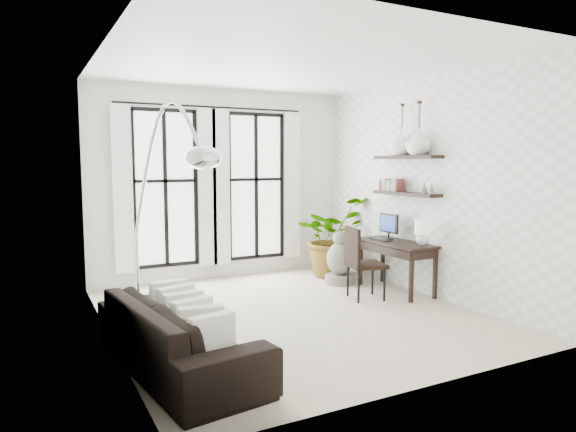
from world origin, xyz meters
TOP-DOWN VIEW (x-y plane):
  - floor at (0.00, 0.00)m, footprint 5.00×5.00m
  - ceiling at (0.00, 0.00)m, footprint 5.00×5.00m
  - wall_left at (-2.25, 0.00)m, footprint 0.00×5.00m
  - wall_right at (2.25, 0.00)m, footprint 0.00×5.00m
  - wall_back at (0.00, 2.50)m, footprint 4.50×0.00m
  - windows at (-0.20, 2.43)m, footprint 3.26×0.13m
  - wall_shelves at (2.11, 0.31)m, footprint 0.25×1.30m
  - sofa at (-1.80, -1.08)m, footprint 1.18×2.38m
  - throw_pillows at (-1.70, -1.08)m, footprint 0.40×1.52m
  - plant at (1.69, 1.68)m, footprint 1.58×1.49m
  - desk at (1.95, 0.22)m, footprint 0.55×1.31m
  - desk_chair at (1.22, 0.18)m, footprint 0.59×0.59m
  - arc_lamp at (-1.70, -0.39)m, footprint 0.77×1.67m
  - buddha at (1.49, 1.12)m, footprint 0.48×0.48m
  - vase_a at (2.11, 0.02)m, footprint 0.37×0.37m
  - vase_b at (2.11, 0.42)m, footprint 0.37×0.37m

SIDE VIEW (x-z plane):
  - floor at x=0.00m, z-range 0.00..0.00m
  - sofa at x=-1.80m, z-range 0.00..0.67m
  - buddha at x=1.49m, z-range -0.07..0.80m
  - throw_pillows at x=-1.70m, z-range 0.30..0.70m
  - desk_chair at x=1.22m, z-range 0.07..1.12m
  - plant at x=1.69m, z-range 0.00..1.39m
  - desk at x=1.95m, z-range 0.14..1.31m
  - windows at x=-0.20m, z-range 0.24..2.88m
  - wall_left at x=-2.25m, z-range -0.90..4.10m
  - wall_right at x=2.25m, z-range -0.90..4.10m
  - wall_back at x=0.00m, z-range -0.65..3.85m
  - wall_shelves at x=2.11m, z-range 1.43..2.03m
  - arc_lamp at x=-1.70m, z-range 0.71..3.33m
  - vase_a at x=2.11m, z-range 2.07..2.46m
  - vase_b at x=2.11m, z-range 2.07..2.46m
  - ceiling at x=0.00m, z-range 3.20..3.20m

